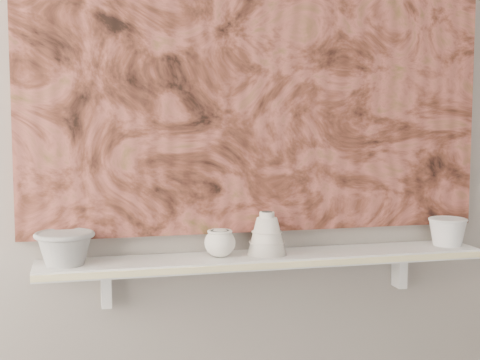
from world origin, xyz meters
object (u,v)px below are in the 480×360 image
object	(u,v)px
painting	(260,59)
cup_cream	(220,243)
bowl_grey	(65,248)
shelf	(266,259)
bell_vessel	(267,233)
bowl_white	(448,231)

from	to	relation	value
painting	cup_cream	distance (m)	0.59
cup_cream	bowl_grey	bearing A→B (deg)	180.00
shelf	cup_cream	bearing A→B (deg)	180.00
bowl_grey	bell_vessel	world-z (taller)	bell_vessel
painting	bowl_white	world-z (taller)	painting
shelf	cup_cream	xyz separation A→B (m)	(-0.15, 0.00, 0.06)
shelf	cup_cream	size ratio (longest dim) A/B	14.67
painting	cup_cream	world-z (taller)	painting
painting	bowl_grey	world-z (taller)	painting
painting	bowl_white	xyz separation A→B (m)	(0.63, -0.08, -0.56)
painting	shelf	bearing A→B (deg)	-90.00
cup_cream	bowl_white	distance (m)	0.78
shelf	painting	xyz separation A→B (m)	(0.00, 0.08, 0.62)
bowl_grey	shelf	bearing A→B (deg)	0.00
shelf	bell_vessel	world-z (taller)	bell_vessel
painting	bowl_grey	distance (m)	0.83
bell_vessel	bowl_white	xyz separation A→B (m)	(0.63, 0.00, -0.02)
painting	bowl_white	bearing A→B (deg)	-7.30
bowl_grey	painting	bearing A→B (deg)	7.54
painting	bell_vessel	xyz separation A→B (m)	(0.00, -0.08, -0.54)
painting	bell_vessel	bearing A→B (deg)	-88.88
bowl_grey	bowl_white	bearing A→B (deg)	0.00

